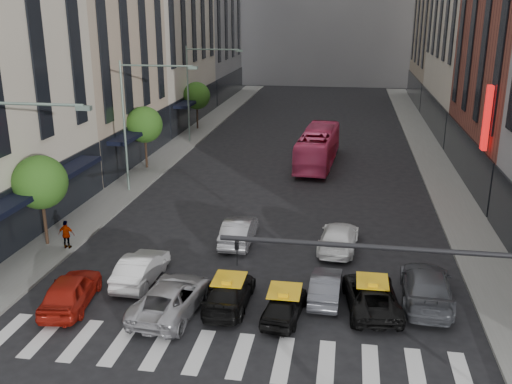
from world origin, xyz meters
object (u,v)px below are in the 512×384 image
at_px(streetlamp_mid, 137,110).
at_px(taxi_center, 284,305).
at_px(car_red, 71,291).
at_px(pedestrian_far, 67,234).
at_px(taxi_left, 229,293).
at_px(streetlamp_far, 197,81).
at_px(bus, 318,147).
at_px(car_white_front, 141,268).

height_order(streetlamp_mid, taxi_center, streetlamp_mid).
distance_m(car_red, pedestrian_far, 6.34).
bearing_deg(taxi_left, streetlamp_mid, -56.88).
xyz_separation_m(streetlamp_far, car_red, (2.64, -31.99, -5.16)).
bearing_deg(bus, streetlamp_mid, 42.79).
bearing_deg(streetlamp_far, taxi_left, -72.97).
height_order(taxi_left, pedestrian_far, pedestrian_far).
bearing_deg(taxi_left, taxi_center, 166.59).
distance_m(taxi_center, bus, 25.10).
xyz_separation_m(car_white_front, taxi_center, (7.10, -2.23, -0.09)).
distance_m(bus, pedestrian_far, 23.44).
distance_m(streetlamp_far, car_red, 32.51).
bearing_deg(streetlamp_far, pedestrian_far, -90.77).
height_order(car_red, taxi_center, car_red).
xyz_separation_m(car_red, bus, (9.21, 25.59, 0.77)).
bearing_deg(bus, taxi_center, 94.00).
bearing_deg(bus, streetlamp_far, -24.59).
relative_size(streetlamp_far, car_white_front, 2.11).
height_order(car_white_front, bus, bus).
xyz_separation_m(streetlamp_mid, bus, (11.85, 9.60, -4.40)).
relative_size(streetlamp_far, car_red, 2.07).
xyz_separation_m(streetlamp_far, taxi_left, (9.45, -30.86, -5.27)).
relative_size(streetlamp_mid, pedestrian_far, 5.75).
bearing_deg(pedestrian_far, car_white_front, 151.22).
distance_m(streetlamp_mid, streetlamp_far, 16.00).
bearing_deg(taxi_center, car_white_front, -10.27).
relative_size(car_red, pedestrian_far, 2.78).
bearing_deg(streetlamp_mid, taxi_left, -57.54).
relative_size(streetlamp_mid, taxi_left, 2.06).
xyz_separation_m(taxi_left, bus, (2.39, 24.46, 0.87)).
height_order(bus, pedestrian_far, bus).
bearing_deg(car_red, streetlamp_far, -92.83).
bearing_deg(pedestrian_far, taxi_center, 157.53).
height_order(streetlamp_far, bus, streetlamp_far).
bearing_deg(taxi_left, car_white_front, -18.50).
relative_size(car_red, taxi_center, 1.20).
distance_m(taxi_left, taxi_center, 2.57).
bearing_deg(taxi_center, streetlamp_far, -62.09).
distance_m(streetlamp_far, car_white_front, 30.11).
bearing_deg(car_red, bus, -117.34).
height_order(taxi_center, bus, bus).
xyz_separation_m(streetlamp_far, car_white_front, (4.84, -29.26, -5.20)).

